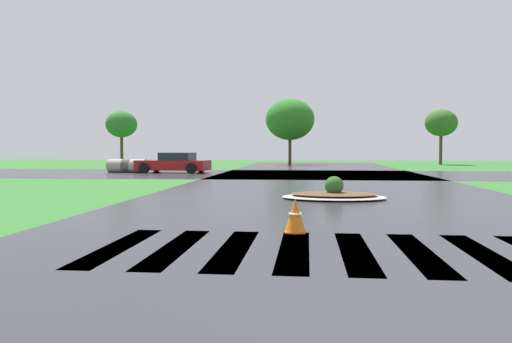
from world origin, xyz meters
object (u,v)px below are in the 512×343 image
object	(u,v)px
car_white_sedan	(174,163)
drainage_pipe_stack	(127,166)
traffic_cone	(295,216)
median_island	(334,195)

from	to	relation	value
car_white_sedan	drainage_pipe_stack	distance (m)	2.95
car_white_sedan	traffic_cone	bearing A→B (deg)	116.00
median_island	traffic_cone	bearing A→B (deg)	-99.43
median_island	drainage_pipe_stack	world-z (taller)	drainage_pipe_stack
drainage_pipe_stack	traffic_cone	size ratio (longest dim) A/B	4.12
car_white_sedan	traffic_cone	xyz separation A→B (m)	(7.97, -21.13, -0.28)
median_island	traffic_cone	distance (m)	6.15
car_white_sedan	traffic_cone	size ratio (longest dim) A/B	7.39
car_white_sedan	traffic_cone	world-z (taller)	car_white_sedan
car_white_sedan	drainage_pipe_stack	world-z (taller)	car_white_sedan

